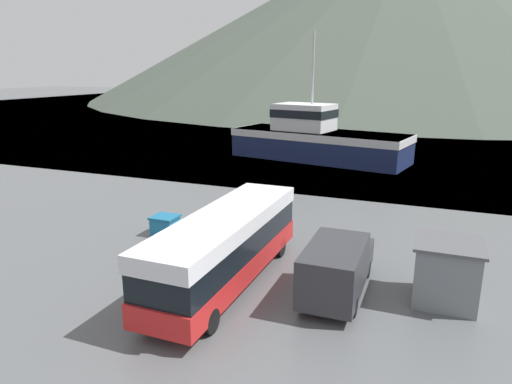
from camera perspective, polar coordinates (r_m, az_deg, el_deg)
The scene contains 7 objects.
water_surface at distance 151.41m, azimuth 19.85°, elevation 10.76°, with size 240.00×240.00×0.00m, color slate.
hill_backdrop at distance 164.08m, azimuth 18.03°, elevation 20.46°, with size 196.87×196.87×52.97m, color #424C42.
tour_bus at distance 19.17m, azimuth -3.75°, elevation -6.55°, with size 2.63×10.49×3.10m.
delivery_van at distance 18.73m, azimuth 10.10°, elevation -9.10°, with size 2.18×5.79×2.26m.
fishing_boat at distance 46.81m, azimuth 7.55°, elevation 6.66°, with size 18.52×9.15×12.49m.
storage_bin at distance 25.61m, azimuth -11.29°, elevation -4.09°, with size 1.39×1.27×1.07m.
dock_kiosk at distance 19.33m, azimuth 22.69°, elevation -9.16°, with size 2.51×2.60×2.48m.
Camera 1 is at (5.82, -6.26, 8.77)m, focal length 32.00 mm.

